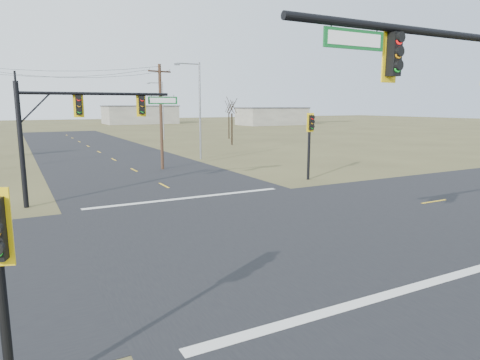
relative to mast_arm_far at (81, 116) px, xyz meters
name	(u,v)px	position (x,y,z in m)	size (l,w,h in m)	color
ground	(251,231)	(5.43, -9.50, -4.83)	(320.00, 320.00, 0.00)	brown
road_ew	(251,231)	(5.43, -9.50, -4.82)	(160.00, 14.00, 0.02)	black
road_ns	(251,231)	(5.43, -9.50, -4.82)	(14.00, 160.00, 0.02)	black
stop_bar_near	(380,297)	(5.43, -17.00, -4.80)	(12.00, 0.40, 0.01)	silver
stop_bar_far	(188,198)	(5.43, -2.00, -4.80)	(12.00, 0.40, 0.01)	silver
mast_arm_far	(81,116)	(0.00, 0.00, 0.00)	(8.83, 0.46, 6.66)	black
pedestal_signal_ne	(310,132)	(15.63, -0.25, -1.33)	(0.62, 0.54, 4.90)	black
utility_pole_near	(161,115)	(7.72, 9.83, -0.25)	(2.09, 0.70, 8.77)	#422D1C
streetlight_a	(198,106)	(13.18, 14.88, 0.55)	(2.67, 0.27, 9.59)	gray
streetlight_b	(162,107)	(17.69, 40.40, 0.22)	(2.52, 0.37, 9.00)	gray
bare_tree_c	(232,105)	(23.33, 27.33, 0.58)	(3.82, 3.82, 6.90)	black
bare_tree_d	(229,106)	(27.99, 37.50, 0.37)	(3.13, 3.13, 6.46)	black
warehouse_mid	(140,115)	(30.43, 100.50, -2.33)	(20.00, 12.00, 5.00)	#A5A292
warehouse_right	(272,117)	(60.43, 75.50, -2.58)	(18.00, 10.00, 4.50)	#A5A292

